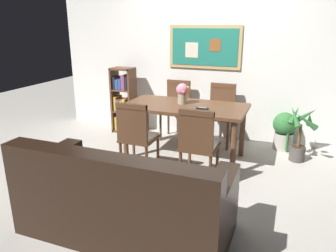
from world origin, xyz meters
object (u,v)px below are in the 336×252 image
Objects in this scene: dining_chair_far_right at (221,109)px; potted_palm at (300,135)px; dining_chair_far_left at (176,105)px; leather_couch at (123,202)px; dining_chair_near_right at (198,141)px; dining_chair_near_left at (136,133)px; flower_vase at (182,92)px; tv_remote at (202,108)px; bookshelf at (124,103)px; potted_ivy at (284,130)px; dining_table at (185,112)px.

potted_palm is at bearing -14.17° from dining_chair_far_right.
leather_couch is (0.43, -2.55, -0.23)m from dining_chair_far_left.
dining_chair_near_left is (-0.76, 0.01, 0.00)m from dining_chair_near_right.
tv_remote is (0.33, -0.19, -0.15)m from flower_vase.
potted_ivy is at bearing 2.76° from bookshelf.
leather_couch is at bearing -61.65° from bookshelf.
flower_vase reaches higher than dining_table.
dining_chair_far_left and dining_chair_near_left have the same top height.
dining_chair_near_right is 0.99m from flower_vase.
dining_chair_far_left is 0.51× the size of leather_couch.
dining_chair_far_left is 0.92m from bookshelf.
potted_palm is 1.36m from tv_remote.
potted_ivy is at bearing 60.96° from dining_chair_near_right.
bookshelf is (-1.35, 2.51, 0.18)m from leather_couch.
dining_chair_far_right reaches higher than tv_remote.
dining_chair_near_left is 1.21× the size of potted_palm.
potted_palm is (1.12, -0.28, -0.18)m from dining_chair_far_right.
leather_couch is at bearing -114.65° from potted_ivy.
tv_remote is at bearing 101.81° from dining_chair_near_right.
potted_ivy is 0.73× the size of potted_palm.
dining_chair_near_right is at bearing 72.17° from leather_couch.
dining_table is 1.85m from leather_couch.
flower_vase reaches higher than dining_chair_near_left.
bookshelf is (-1.64, -0.02, -0.04)m from dining_chair_far_right.
bookshelf reaches higher than dining_chair_far_right.
dining_chair_far_left is at bearing -177.21° from potted_ivy.
dining_chair_near_right is (0.40, -0.73, -0.10)m from dining_table.
bookshelf is (-1.70, 1.42, -0.04)m from dining_chair_near_right.
flower_vase is 0.41m from tv_remote.
leather_couch is (0.05, -1.82, -0.33)m from dining_table.
potted_ivy is (2.56, 0.12, -0.20)m from bookshelf.
dining_chair_far_right is 0.83m from flower_vase.
dining_table is 0.89× the size of leather_couch.
dining_chair_near_left is at bearing -115.89° from dining_chair_far_right.
flower_vase is (-1.52, -0.36, 0.54)m from potted_palm.
dining_chair_far_right reaches higher than dining_table.
potted_palm is 2.74× the size of flower_vase.
leather_couch is (-0.35, -1.08, -0.23)m from dining_chair_near_right.
flower_vase is at bearing -166.85° from potted_palm.
dining_chair_far_left reaches higher than dining_table.
dining_chair_far_left and dining_chair_far_right have the same top height.
dining_chair_far_left is at bearing 177.94° from dining_chair_far_right.
tv_remote is (1.57, -0.81, 0.25)m from bookshelf.
potted_palm is at bearing 32.29° from dining_chair_near_left.
dining_chair_far_right is 1.44m from dining_chair_near_right.
leather_couch is (-0.28, -2.52, -0.23)m from dining_chair_far_right.
dining_chair_near_right is 3.33× the size of flower_vase.
dining_chair_far_right is 0.51× the size of leather_couch.
tv_remote is at bearing -52.58° from dining_chair_far_left.
dining_chair_far_right is 1.66× the size of potted_ivy.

